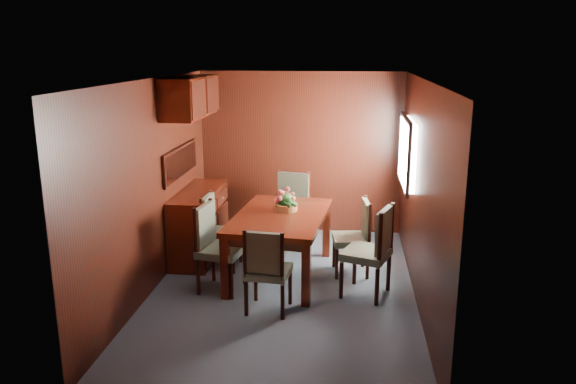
# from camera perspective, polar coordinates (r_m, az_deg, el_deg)

# --- Properties ---
(ground) EXTENTS (4.50, 4.50, 0.00)m
(ground) POSITION_cam_1_polar(r_m,az_deg,el_deg) (6.62, -0.47, -9.90)
(ground) COLOR #3B4751
(ground) RESTS_ON ground
(room_shell) EXTENTS (3.06, 4.52, 2.41)m
(room_shell) POSITION_cam_1_polar(r_m,az_deg,el_deg) (6.46, -1.07, 4.68)
(room_shell) COLOR black
(room_shell) RESTS_ON ground
(sideboard) EXTENTS (0.48, 1.40, 0.90)m
(sideboard) POSITION_cam_1_polar(r_m,az_deg,el_deg) (7.61, -8.98, -3.16)
(sideboard) COLOR #390F07
(sideboard) RESTS_ON ground
(dining_table) EXTENTS (1.21, 1.77, 0.79)m
(dining_table) POSITION_cam_1_polar(r_m,az_deg,el_deg) (6.78, -0.75, -3.17)
(dining_table) COLOR #390F07
(dining_table) RESTS_ON ground
(chair_left_near) EXTENTS (0.54, 0.56, 1.03)m
(chair_left_near) POSITION_cam_1_polar(r_m,az_deg,el_deg) (6.49, -7.45, -5.09)
(chair_left_near) COLOR black
(chair_left_near) RESTS_ON ground
(chair_left_far) EXTENTS (0.46, 0.47, 0.95)m
(chair_left_far) POSITION_cam_1_polar(r_m,az_deg,el_deg) (7.15, -7.29, -3.57)
(chair_left_far) COLOR black
(chair_left_far) RESTS_ON ground
(chair_right_near) EXTENTS (0.62, 0.63, 1.05)m
(chair_right_near) POSITION_cam_1_polar(r_m,az_deg,el_deg) (6.33, 8.66, -5.52)
(chair_right_near) COLOR black
(chair_right_near) RESTS_ON ground
(chair_right_far) EXTENTS (0.48, 0.50, 0.95)m
(chair_right_far) POSITION_cam_1_polar(r_m,az_deg,el_deg) (6.95, 7.01, -4.12)
(chair_right_far) COLOR black
(chair_right_far) RESTS_ON ground
(chair_head) EXTENTS (0.49, 0.48, 0.95)m
(chair_head) POSITION_cam_1_polar(r_m,az_deg,el_deg) (5.88, -2.18, -7.55)
(chair_head) COLOR black
(chair_head) RESTS_ON ground
(chair_foot) EXTENTS (0.58, 0.56, 1.04)m
(chair_foot) POSITION_cam_1_polar(r_m,az_deg,el_deg) (7.91, 0.30, -1.32)
(chair_foot) COLOR black
(chair_foot) RESTS_ON ground
(flower_centerpiece) EXTENTS (0.30, 0.30, 0.30)m
(flower_centerpiece) POSITION_cam_1_polar(r_m,az_deg,el_deg) (6.87, -0.18, -0.74)
(flower_centerpiece) COLOR #BC7539
(flower_centerpiece) RESTS_ON dining_table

